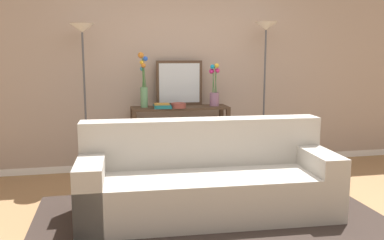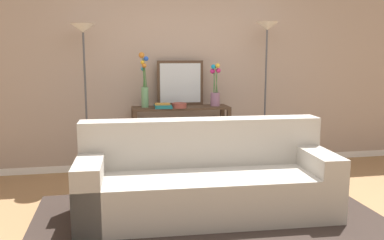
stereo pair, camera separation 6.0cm
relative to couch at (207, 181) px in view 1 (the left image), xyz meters
The scene contains 13 objects.
ground_plane 0.53m from the couch, 71.13° to the right, with size 16.00×16.00×0.02m, color #9E754C.
back_wall 2.06m from the couch, 85.63° to the left, with size 12.00×0.15×2.77m.
area_rug 0.35m from the couch, 91.02° to the right, with size 3.21×1.84×0.01m.
couch is the anchor object (origin of this frame).
console_table 1.44m from the couch, 90.00° to the left, with size 1.23×0.37×0.85m.
floor_lamp_left 2.11m from the couch, 130.71° to the left, with size 0.28×0.28×1.86m.
floor_lamp_right 2.10m from the couch, 50.80° to the left, with size 0.28×0.28×1.91m.
wall_mirror 1.77m from the couch, 89.26° to the left, with size 0.60×0.02×0.58m.
vase_tall_flowers 1.72m from the couch, 107.35° to the left, with size 0.12×0.11×0.68m.
vase_short_flowers 1.66m from the couch, 72.51° to the left, with size 0.13×0.12×0.54m.
fruit_bowl 1.42m from the couch, 91.74° to the left, with size 0.19×0.19×0.06m.
book_stack 1.44m from the couch, 100.39° to the left, with size 0.23×0.17×0.06m.
book_row_under_console 1.49m from the couch, 104.55° to the left, with size 0.27×0.18×0.13m.
Camera 1 is at (-1.05, -3.25, 1.51)m, focal length 38.38 mm.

